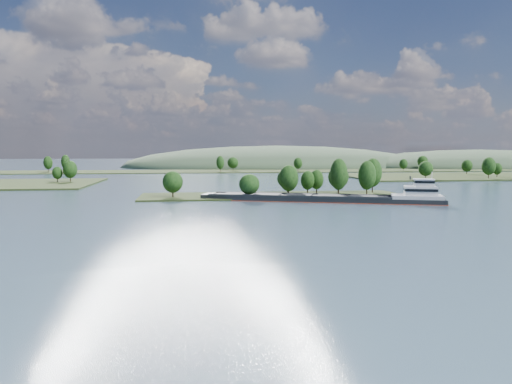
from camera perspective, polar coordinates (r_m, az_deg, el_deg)
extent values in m
plane|color=#3A5365|center=(132.29, 6.25, -2.89)|extent=(1800.00, 1800.00, 0.00)
cube|color=black|center=(190.71, 1.93, -0.49)|extent=(100.00, 30.00, 1.20)
cylinder|color=black|center=(186.97, 9.41, 0.23)|extent=(0.50, 0.50, 4.60)
ellipsoid|color=black|center=(186.59, 9.44, 2.02)|extent=(6.55, 6.55, 11.83)
cylinder|color=black|center=(202.27, 3.62, 0.42)|extent=(0.50, 0.50, 3.14)
ellipsoid|color=black|center=(202.00, 3.63, 1.55)|extent=(8.65, 8.65, 8.08)
cylinder|color=black|center=(184.42, 3.75, 0.10)|extent=(0.50, 0.50, 3.80)
ellipsoid|color=black|center=(184.08, 3.75, 1.60)|extent=(7.33, 7.33, 9.77)
cylinder|color=black|center=(196.42, 5.91, 0.25)|extent=(0.50, 0.50, 2.97)
ellipsoid|color=black|center=(196.16, 5.92, 1.35)|extent=(5.46, 5.46, 7.64)
cylinder|color=black|center=(176.02, -0.77, -0.28)|extent=(0.50, 0.50, 2.84)
ellipsoid|color=black|center=(175.73, -0.77, 0.90)|extent=(7.36, 7.36, 7.31)
cylinder|color=black|center=(183.85, -9.48, -0.08)|extent=(0.50, 0.50, 3.11)
ellipsoid|color=black|center=(183.55, -9.50, 1.15)|extent=(7.39, 7.39, 8.01)
cylinder|color=black|center=(198.51, 6.93, 0.30)|extent=(0.50, 0.50, 3.08)
ellipsoid|color=black|center=(198.24, 6.95, 1.43)|extent=(5.54, 5.54, 7.91)
cylinder|color=black|center=(206.05, 13.16, 0.58)|extent=(0.50, 0.50, 4.53)
ellipsoid|color=black|center=(205.71, 13.19, 2.18)|extent=(7.41, 7.41, 11.65)
cylinder|color=black|center=(191.27, 12.54, 0.24)|extent=(0.50, 0.50, 4.31)
ellipsoid|color=black|center=(190.92, 12.57, 1.88)|extent=(6.66, 6.66, 11.08)
cylinder|color=black|center=(202.97, 9.37, 0.45)|extent=(0.50, 0.50, 3.59)
ellipsoid|color=black|center=(202.67, 9.39, 1.74)|extent=(8.29, 8.29, 9.24)
cylinder|color=black|center=(283.77, -20.45, 1.49)|extent=(0.50, 0.50, 3.69)
ellipsoid|color=black|center=(283.56, -20.48, 2.44)|extent=(7.48, 7.48, 9.50)
cylinder|color=black|center=(285.58, -21.74, 1.37)|extent=(0.50, 0.50, 2.65)
ellipsoid|color=black|center=(285.41, -21.76, 2.04)|extent=(5.40, 5.40, 6.82)
cylinder|color=black|center=(307.35, 18.81, 1.75)|extent=(0.50, 0.50, 3.40)
ellipsoid|color=black|center=(307.17, 18.83, 2.55)|extent=(8.40, 8.40, 8.74)
cylinder|color=black|center=(326.21, 25.03, 1.78)|extent=(0.50, 0.50, 4.13)
ellipsoid|color=black|center=(326.02, 25.06, 2.70)|extent=(8.03, 8.03, 10.63)
cylinder|color=black|center=(344.92, 25.83, 1.79)|extent=(0.50, 0.50, 2.90)
ellipsoid|color=black|center=(344.77, 25.86, 2.40)|extent=(5.87, 5.87, 7.46)
cylinder|color=black|center=(376.88, 22.95, 2.14)|extent=(0.50, 0.50, 3.31)
ellipsoid|color=black|center=(376.73, 22.97, 2.78)|extent=(7.47, 7.47, 8.51)
cube|color=black|center=(408.85, -3.19, 2.35)|extent=(900.00, 60.00, 1.20)
cylinder|color=black|center=(419.12, -22.65, 2.41)|extent=(0.50, 0.50, 4.03)
ellipsoid|color=black|center=(418.96, -22.67, 3.11)|extent=(6.90, 6.90, 10.37)
cylinder|color=black|center=(425.74, 16.49, 2.56)|extent=(0.50, 0.50, 3.19)
ellipsoid|color=black|center=(425.61, 16.50, 3.10)|extent=(6.74, 6.74, 8.21)
cylinder|color=black|center=(414.68, -2.65, 2.73)|extent=(0.50, 0.50, 3.65)
ellipsoid|color=black|center=(414.54, -2.65, 3.37)|extent=(9.13, 9.13, 9.38)
cylinder|color=black|center=(469.19, 18.49, 2.75)|extent=(0.50, 0.50, 3.93)
ellipsoid|color=black|center=(469.05, 18.51, 3.35)|extent=(9.19, 9.19, 10.10)
cylinder|color=black|center=(415.58, -20.92, 2.47)|extent=(0.50, 0.50, 4.34)
ellipsoid|color=black|center=(415.42, -20.94, 3.23)|extent=(6.73, 6.73, 11.17)
cylinder|color=black|center=(407.02, 4.82, 2.67)|extent=(0.50, 0.50, 3.56)
ellipsoid|color=black|center=(406.88, 4.83, 3.31)|extent=(7.18, 7.18, 9.16)
cylinder|color=black|center=(391.79, -4.10, 2.63)|extent=(0.50, 0.50, 4.11)
ellipsoid|color=black|center=(391.63, -4.11, 3.39)|extent=(6.20, 6.20, 10.58)
ellipsoid|color=#374C34|center=(559.52, 23.82, 2.62)|extent=(260.00, 140.00, 36.00)
ellipsoid|color=#374C34|center=(515.74, 2.61, 2.87)|extent=(320.00, 160.00, 44.00)
cube|color=black|center=(173.41, 7.54, -0.90)|extent=(79.45, 37.07, 2.22)
cube|color=#9F2C11|center=(173.45, 7.54, -1.05)|extent=(79.71, 37.33, 0.25)
cube|color=black|center=(179.02, 5.10, -0.24)|extent=(59.04, 21.75, 0.81)
cube|color=black|center=(169.24, 4.67, -0.53)|extent=(59.04, 21.75, 0.81)
cube|color=black|center=(174.14, 4.89, -0.43)|extent=(60.10, 29.23, 0.30)
cube|color=black|center=(178.34, -2.21, -0.20)|extent=(11.38, 10.89, 0.35)
cube|color=black|center=(175.89, 1.30, -0.26)|extent=(11.38, 10.89, 0.35)
cube|color=black|center=(174.11, 4.89, -0.33)|extent=(11.38, 10.89, 0.35)
cube|color=black|center=(173.03, 8.54, -0.40)|extent=(11.38, 10.89, 0.35)
cube|color=black|center=(172.67, 12.23, -0.47)|extent=(11.38, 10.89, 0.35)
cube|color=black|center=(181.39, -5.45, -0.50)|extent=(5.95, 9.58, 2.02)
cylinder|color=black|center=(180.95, -5.15, -0.06)|extent=(0.31, 0.31, 2.22)
cube|color=silver|center=(173.49, 17.91, -0.52)|extent=(18.51, 14.63, 1.21)
cube|color=silver|center=(173.43, 18.26, 0.14)|extent=(12.26, 11.05, 3.03)
cube|color=black|center=(173.40, 18.26, 0.27)|extent=(12.52, 11.31, 0.91)
cube|color=silver|center=(173.35, 18.61, 1.00)|extent=(7.77, 7.77, 2.22)
cube|color=black|center=(173.33, 18.62, 1.13)|extent=(8.03, 8.03, 0.81)
cube|color=silver|center=(173.28, 18.63, 1.40)|extent=(8.29, 8.29, 0.20)
cylinder|color=silver|center=(173.51, 19.47, 1.78)|extent=(0.26, 0.26, 2.63)
cylinder|color=black|center=(175.88, 17.21, 1.55)|extent=(0.65, 0.65, 1.21)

